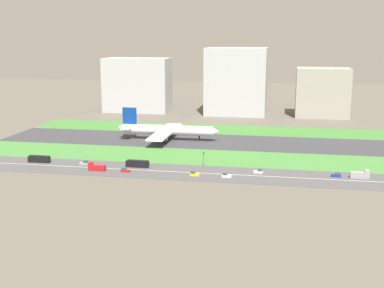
{
  "coord_description": "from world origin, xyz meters",
  "views": [
    {
      "loc": [
        34.89,
        -301.05,
        64.28
      ],
      "look_at": [
        -14.55,
        -36.5,
        6.0
      ],
      "focal_mm": 47.2,
      "sensor_mm": 36.0,
      "label": 1
    }
  ],
  "objects_px": {
    "car_2": "(194,174)",
    "terminal_building": "(138,85)",
    "car_4": "(337,175)",
    "fuel_tank_west": "(246,99)",
    "car_3": "(226,175)",
    "bus_1": "(39,159)",
    "hangar_building": "(236,81)",
    "office_tower": "(322,92)",
    "truck_2": "(360,175)",
    "airliner": "(166,130)",
    "truck_1": "(97,167)",
    "car_5": "(125,170)",
    "bus_0": "(137,164)",
    "car_0": "(259,171)",
    "traffic_light": "(204,158)",
    "car_1": "(84,163)"
  },
  "relations": [
    {
      "from": "truck_1",
      "to": "bus_0",
      "type": "xyz_separation_m",
      "value": [
        17.54,
        10.0,
        0.15
      ]
    },
    {
      "from": "car_2",
      "to": "office_tower",
      "type": "distance_m",
      "value": 204.93
    },
    {
      "from": "traffic_light",
      "to": "car_0",
      "type": "bearing_deg",
      "value": -16.02
    },
    {
      "from": "car_3",
      "to": "car_5",
      "type": "xyz_separation_m",
      "value": [
        -48.68,
        0.0,
        0.0
      ]
    },
    {
      "from": "truck_1",
      "to": "fuel_tank_west",
      "type": "height_order",
      "value": "fuel_tank_west"
    },
    {
      "from": "airliner",
      "to": "car_2",
      "type": "bearing_deg",
      "value": -67.51
    },
    {
      "from": "car_4",
      "to": "car_0",
      "type": "xyz_separation_m",
      "value": [
        -35.72,
        0.0,
        0.0
      ]
    },
    {
      "from": "airliner",
      "to": "terminal_building",
      "type": "xyz_separation_m",
      "value": [
        -51.96,
        114.0,
        16.39
      ]
    },
    {
      "from": "car_0",
      "to": "car_2",
      "type": "bearing_deg",
      "value": -161.2
    },
    {
      "from": "truck_2",
      "to": "terminal_building",
      "type": "relative_size",
      "value": 0.15
    },
    {
      "from": "bus_0",
      "to": "terminal_building",
      "type": "bearing_deg",
      "value": 106.47
    },
    {
      "from": "car_0",
      "to": "bus_0",
      "type": "relative_size",
      "value": 0.38
    },
    {
      "from": "airliner",
      "to": "hangar_building",
      "type": "relative_size",
      "value": 1.2
    },
    {
      "from": "car_4",
      "to": "hangar_building",
      "type": "xyz_separation_m",
      "value": [
        -64.92,
        182.0,
        26.22
      ]
    },
    {
      "from": "car_2",
      "to": "traffic_light",
      "type": "height_order",
      "value": "traffic_light"
    },
    {
      "from": "airliner",
      "to": "car_4",
      "type": "bearing_deg",
      "value": -34.93
    },
    {
      "from": "car_5",
      "to": "office_tower",
      "type": "bearing_deg",
      "value": -118.19
    },
    {
      "from": "terminal_building",
      "to": "bus_0",
      "type": "bearing_deg",
      "value": -73.53
    },
    {
      "from": "car_2",
      "to": "truck_2",
      "type": "bearing_deg",
      "value": -172.46
    },
    {
      "from": "car_5",
      "to": "bus_0",
      "type": "relative_size",
      "value": 0.38
    },
    {
      "from": "terminal_building",
      "to": "office_tower",
      "type": "bearing_deg",
      "value": 0.0
    },
    {
      "from": "terminal_building",
      "to": "car_2",
      "type": "bearing_deg",
      "value": -66.31
    },
    {
      "from": "car_2",
      "to": "terminal_building",
      "type": "distance_m",
      "value": 210.79
    },
    {
      "from": "bus_1",
      "to": "office_tower",
      "type": "xyz_separation_m",
      "value": [
        152.21,
        182.0,
        17.52
      ]
    },
    {
      "from": "car_4",
      "to": "car_0",
      "type": "height_order",
      "value": "same"
    },
    {
      "from": "car_3",
      "to": "bus_1",
      "type": "relative_size",
      "value": 0.38
    },
    {
      "from": "truck_2",
      "to": "traffic_light",
      "type": "relative_size",
      "value": 1.17
    },
    {
      "from": "car_2",
      "to": "car_1",
      "type": "xyz_separation_m",
      "value": [
        -58.35,
        10.0,
        0.0
      ]
    },
    {
      "from": "car_0",
      "to": "office_tower",
      "type": "bearing_deg",
      "value": 77.64
    },
    {
      "from": "bus_1",
      "to": "fuel_tank_west",
      "type": "bearing_deg",
      "value": 68.93
    },
    {
      "from": "truck_2",
      "to": "bus_0",
      "type": "bearing_deg",
      "value": 180.0
    },
    {
      "from": "car_3",
      "to": "hangar_building",
      "type": "bearing_deg",
      "value": -85.58
    },
    {
      "from": "car_2",
      "to": "car_4",
      "type": "height_order",
      "value": "same"
    },
    {
      "from": "truck_1",
      "to": "car_5",
      "type": "bearing_deg",
      "value": -180.0
    },
    {
      "from": "car_4",
      "to": "car_3",
      "type": "bearing_deg",
      "value": -168.71
    },
    {
      "from": "car_5",
      "to": "fuel_tank_west",
      "type": "relative_size",
      "value": 0.22
    },
    {
      "from": "bus_1",
      "to": "airliner",
      "type": "bearing_deg",
      "value": 53.3
    },
    {
      "from": "truck_1",
      "to": "office_tower",
      "type": "distance_m",
      "value": 225.65
    },
    {
      "from": "bus_1",
      "to": "hangar_building",
      "type": "relative_size",
      "value": 0.21
    },
    {
      "from": "airliner",
      "to": "car_2",
      "type": "relative_size",
      "value": 14.77
    },
    {
      "from": "car_3",
      "to": "hangar_building",
      "type": "height_order",
      "value": "hangar_building"
    },
    {
      "from": "traffic_light",
      "to": "fuel_tank_west",
      "type": "relative_size",
      "value": 0.37
    },
    {
      "from": "car_4",
      "to": "fuel_tank_west",
      "type": "distance_m",
      "value": 235.04
    },
    {
      "from": "truck_2",
      "to": "hangar_building",
      "type": "bearing_deg",
      "value": 112.51
    },
    {
      "from": "truck_2",
      "to": "fuel_tank_west",
      "type": "bearing_deg",
      "value": 107.39
    },
    {
      "from": "car_3",
      "to": "truck_2",
      "type": "bearing_deg",
      "value": -170.63
    },
    {
      "from": "airliner",
      "to": "car_0",
      "type": "height_order",
      "value": "airliner"
    },
    {
      "from": "car_3",
      "to": "bus_0",
      "type": "distance_m",
      "value": 46.55
    },
    {
      "from": "airliner",
      "to": "truck_1",
      "type": "distance_m",
      "value": 79.69
    },
    {
      "from": "car_2",
      "to": "car_0",
      "type": "relative_size",
      "value": 1.0
    }
  ]
}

